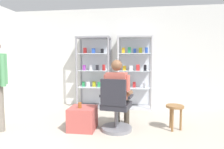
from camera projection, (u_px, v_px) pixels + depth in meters
back_wall at (115, 58)px, 5.24m from camera, size 6.00×0.10×2.70m
display_cabinet_left at (94, 72)px, 5.11m from camera, size 0.90×0.45×1.90m
display_cabinet_right at (135, 72)px, 4.96m from camera, size 0.90×0.45×1.90m
office_chair at (116, 110)px, 3.34m from camera, size 0.60×0.56×0.96m
seated_shopkeeper at (118, 91)px, 3.47m from camera, size 0.53×0.60×1.29m
storage_crate at (83, 118)px, 3.44m from camera, size 0.48×0.47×0.42m
tea_glass at (80, 105)px, 3.36m from camera, size 0.07×0.07×0.10m
wooden_stool at (175, 110)px, 3.40m from camera, size 0.32×0.32×0.46m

